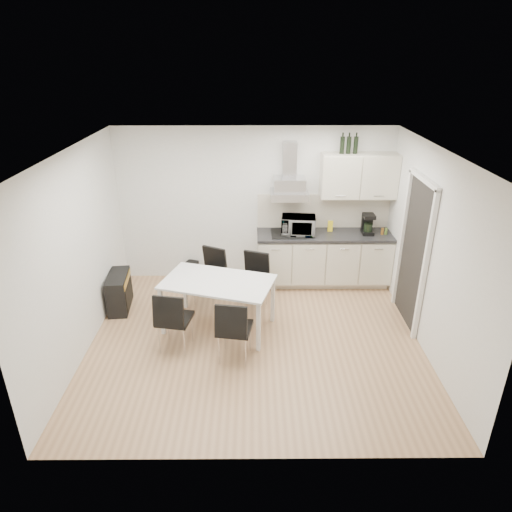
{
  "coord_description": "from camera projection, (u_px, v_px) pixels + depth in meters",
  "views": [
    {
      "loc": [
        -0.03,
        -5.26,
        3.67
      ],
      "look_at": [
        0.01,
        0.41,
        1.1
      ],
      "focal_mm": 32.0,
      "sensor_mm": 36.0,
      "label": 1
    }
  ],
  "objects": [
    {
      "name": "ceiling",
      "position": [
        255.0,
        152.0,
        5.23
      ],
      "size": [
        4.5,
        4.5,
        0.0
      ],
      "primitive_type": "plane",
      "color": "white",
      "rests_on": "wall_back"
    },
    {
      "name": "wall_right",
      "position": [
        432.0,
        255.0,
        5.78
      ],
      "size": [
        0.1,
        4.0,
        2.6
      ],
      "primitive_type": "cube",
      "color": "white",
      "rests_on": "ground"
    },
    {
      "name": "chair_near_right",
      "position": [
        235.0,
        329.0,
        5.78
      ],
      "size": [
        0.52,
        0.57,
        0.88
      ],
      "primitive_type": null,
      "rotation": [
        0.0,
        0.0,
        -0.17
      ],
      "color": "black",
      "rests_on": "ground"
    },
    {
      "name": "doorway",
      "position": [
        413.0,
        255.0,
        6.39
      ],
      "size": [
        0.08,
        1.04,
        2.1
      ],
      "primitive_type": "cube",
      "color": "white",
      "rests_on": "ground"
    },
    {
      "name": "chair_near_left",
      "position": [
        175.0,
        319.0,
        5.98
      ],
      "size": [
        0.52,
        0.57,
        0.88
      ],
      "primitive_type": null,
      "rotation": [
        0.0,
        0.0,
        -0.18
      ],
      "color": "black",
      "rests_on": "ground"
    },
    {
      "name": "chair_far_right",
      "position": [
        252.0,
        283.0,
        6.93
      ],
      "size": [
        0.59,
        0.63,
        0.88
      ],
      "primitive_type": null,
      "rotation": [
        0.0,
        0.0,
        2.77
      ],
      "color": "black",
      "rests_on": "ground"
    },
    {
      "name": "wall_left",
      "position": [
        77.0,
        256.0,
        5.76
      ],
      "size": [
        0.1,
        4.0,
        2.6
      ],
      "primitive_type": "cube",
      "color": "white",
      "rests_on": "ground"
    },
    {
      "name": "wall_back",
      "position": [
        255.0,
        206.0,
        7.59
      ],
      "size": [
        4.5,
        0.1,
        2.6
      ],
      "primitive_type": "cube",
      "color": "white",
      "rests_on": "ground"
    },
    {
      "name": "chair_far_left",
      "position": [
        209.0,
        277.0,
        7.09
      ],
      "size": [
        0.62,
        0.65,
        0.88
      ],
      "primitive_type": null,
      "rotation": [
        0.0,
        0.0,
        2.67
      ],
      "color": "black",
      "rests_on": "ground"
    },
    {
      "name": "guitar_amp",
      "position": [
        119.0,
        292.0,
        7.0
      ],
      "size": [
        0.36,
        0.7,
        0.56
      ],
      "rotation": [
        0.0,
        0.0,
        0.1
      ],
      "color": "black",
      "rests_on": "ground"
    },
    {
      "name": "ground",
      "position": [
        255.0,
        341.0,
        6.31
      ],
      "size": [
        4.5,
        4.5,
        0.0
      ],
      "primitive_type": "plane",
      "color": "tan",
      "rests_on": "ground"
    },
    {
      "name": "dining_table",
      "position": [
        218.0,
        286.0,
        6.34
      ],
      "size": [
        1.68,
        1.25,
        0.75
      ],
      "rotation": [
        0.0,
        0.0,
        -0.29
      ],
      "color": "white",
      "rests_on": "ground"
    },
    {
      "name": "floor_speaker",
      "position": [
        192.0,
        270.0,
        7.96
      ],
      "size": [
        0.24,
        0.23,
        0.32
      ],
      "primitive_type": "cube",
      "rotation": [
        0.0,
        0.0,
        -0.37
      ],
      "color": "black",
      "rests_on": "ground"
    },
    {
      "name": "wall_front",
      "position": [
        256.0,
        350.0,
        3.95
      ],
      "size": [
        4.5,
        0.1,
        2.6
      ],
      "primitive_type": "cube",
      "color": "white",
      "rests_on": "ground"
    },
    {
      "name": "kitchenette",
      "position": [
        326.0,
        238.0,
        7.55
      ],
      "size": [
        2.22,
        0.64,
        2.52
      ],
      "color": "beige",
      "rests_on": "ground"
    }
  ]
}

